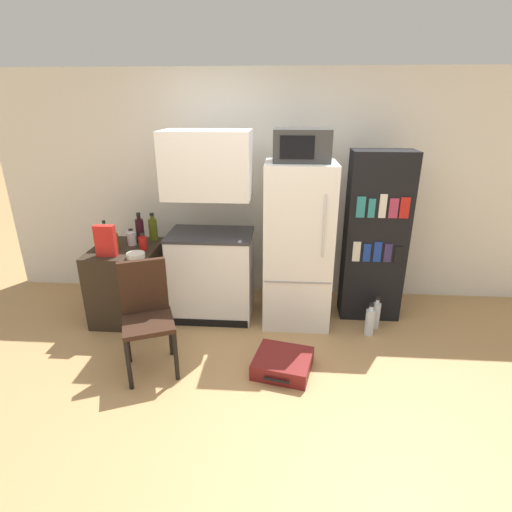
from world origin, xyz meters
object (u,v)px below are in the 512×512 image
microwave (302,145)px  bowl (136,255)px  refrigerator (298,245)px  bottle_clear_short (132,238)px  bookshelf (375,238)px  bottle_wine_dark (140,230)px  side_table (129,282)px  water_bottle_front (370,321)px  water_bottle_middle (376,315)px  kitchen_hutch (210,237)px  bottle_amber_beer (114,241)px  bottle_ketchup_red (143,243)px  bottle_olive_oil (153,229)px  suitcase_large_flat (283,363)px  bottle_green_tall (105,234)px  chair (146,308)px  cereal_box (105,241)px

microwave → bowl: size_ratio=2.98×
refrigerator → bottle_clear_short: 1.68m
bookshelf → bottle_wine_dark: 2.39m
side_table → water_bottle_front: (2.44, -0.20, -0.24)m
microwave → water_bottle_middle: 1.81m
kitchen_hutch → bottle_wine_dark: bearing=172.9°
side_table → kitchen_hutch: bearing=5.8°
water_bottle_middle → refrigerator: bearing=170.8°
refrigerator → bottle_amber_beer: size_ratio=8.14×
bottle_ketchup_red → water_bottle_front: (2.23, -0.16, -0.69)m
side_table → bottle_olive_oil: (0.22, 0.27, 0.50)m
bottle_wine_dark → suitcase_large_flat: bearing=-34.0°
refrigerator → bottle_amber_beer: 1.81m
refrigerator → bottle_ketchup_red: bearing=-176.1°
water_bottle_front → water_bottle_middle: bearing=57.3°
microwave → bookshelf: microwave is taller
bottle_clear_short → bottle_wine_dark: (0.06, 0.09, 0.06)m
kitchen_hutch → microwave: microwave is taller
suitcase_large_flat → water_bottle_middle: size_ratio=1.60×
side_table → bowl: size_ratio=4.48×
bookshelf → kitchen_hutch: bearing=-175.9°
bottle_olive_oil → suitcase_large_flat: 1.95m
side_table → water_bottle_front: size_ratio=2.28×
bookshelf → bottle_clear_short: (-2.45, -0.11, -0.02)m
side_table → suitcase_large_flat: (1.61, -0.83, -0.31)m
bottle_green_tall → bottle_clear_short: bearing=-1.1°
bottle_green_tall → bottle_amber_beer: bearing=-41.0°
kitchen_hutch → microwave: 1.25m
bottle_wine_dark → water_bottle_middle: bearing=-6.0°
chair → water_bottle_middle: 2.22m
suitcase_large_flat → water_bottle_front: bearing=49.1°
bottle_amber_beer → water_bottle_front: (2.52, -0.18, -0.70)m
kitchen_hutch → bottle_clear_short: size_ratio=11.14×
bookshelf → suitcase_large_flat: (-0.89, -1.03, -0.79)m
water_bottle_middle → suitcase_large_flat: bearing=-140.6°
bookshelf → bottle_green_tall: bearing=-177.7°
cereal_box → water_bottle_middle: bearing=3.4°
kitchen_hutch → water_bottle_middle: bearing=-5.4°
bottle_amber_beer → microwave: bearing=2.6°
kitchen_hutch → water_bottle_middle: kitchen_hutch is taller
microwave → water_bottle_middle: size_ratio=1.49×
microwave → chair: 1.95m
kitchen_hutch → bottle_wine_dark: (-0.75, 0.09, 0.03)m
side_table → water_bottle_middle: bearing=-1.6°
water_bottle_front → suitcase_large_flat: bearing=-143.2°
cereal_box → bookshelf: bearing=9.5°
chair → water_bottle_front: 2.10m
kitchen_hutch → bottle_wine_dark: 0.75m
chair → water_bottle_front: (1.97, 0.62, -0.41)m
bookshelf → bottle_clear_short: bearing=-177.3°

